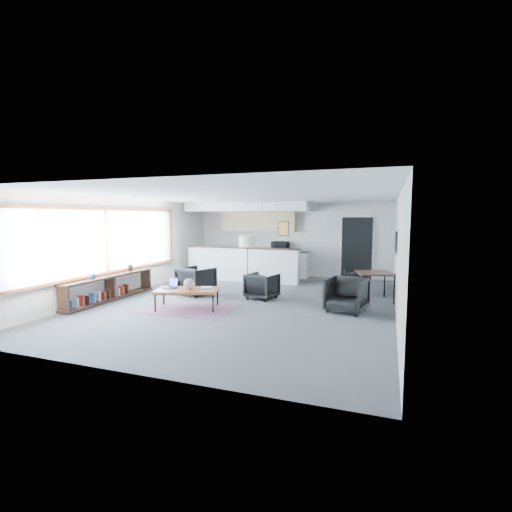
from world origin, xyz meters
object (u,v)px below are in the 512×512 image
(armchair_left, at_px, (196,279))
(coffee_table, at_px, (187,291))
(armchair_right, at_px, (262,285))
(book_stack, at_px, (207,289))
(dining_chair_near, at_px, (347,296))
(dining_chair_far, at_px, (356,282))
(dining_table, at_px, (375,275))
(ceramic_pot, at_px, (189,284))
(floor_lamp, at_px, (247,244))
(laptop, at_px, (172,285))
(microwave, at_px, (280,245))

(armchair_left, bearing_deg, coffee_table, 128.71)
(armchair_left, height_order, armchair_right, armchair_left)
(book_stack, distance_m, dining_chair_near, 3.13)
(coffee_table, height_order, armchair_left, armchair_left)
(coffee_table, xyz_separation_m, armchair_right, (1.27, 1.59, -0.06))
(armchair_right, bearing_deg, dining_chair_far, -132.22)
(dining_chair_near, xyz_separation_m, dining_chair_far, (0.02, 2.24, -0.06))
(dining_table, relative_size, dining_chair_near, 1.50)
(ceramic_pot, bearing_deg, dining_chair_far, 43.19)
(book_stack, bearing_deg, floor_lamp, 86.16)
(book_stack, xyz_separation_m, floor_lamp, (0.15, 2.18, 0.88))
(armchair_left, relative_size, dining_chair_far, 1.43)
(laptop, bearing_deg, armchair_left, 116.22)
(coffee_table, xyz_separation_m, microwave, (0.70, 5.27, 0.70))
(floor_lamp, distance_m, microwave, 3.08)
(laptop, distance_m, dining_chair_far, 5.05)
(coffee_table, distance_m, armchair_right, 2.04)
(coffee_table, height_order, dining_table, dining_table)
(armchair_right, relative_size, dining_table, 0.68)
(ceramic_pot, xyz_separation_m, floor_lamp, (0.57, 2.22, 0.79))
(laptop, xyz_separation_m, armchair_right, (1.71, 1.55, -0.16))
(ceramic_pot, distance_m, armchair_right, 2.02)
(dining_chair_far, bearing_deg, coffee_table, 33.89)
(book_stack, relative_size, dining_chair_far, 0.59)
(dining_chair_far, bearing_deg, book_stack, 38.05)
(armchair_left, relative_size, dining_table, 0.78)
(coffee_table, height_order, armchair_right, armchair_right)
(laptop, height_order, armchair_left, armchair_left)
(book_stack, xyz_separation_m, dining_chair_far, (3.01, 3.18, -0.21))
(laptop, bearing_deg, dining_chair_near, 33.59)
(ceramic_pot, bearing_deg, microwave, 83.21)
(dining_chair_far, bearing_deg, floor_lamp, 10.78)
(armchair_left, xyz_separation_m, dining_chair_near, (4.06, -0.51, -0.06))
(coffee_table, height_order, dining_chair_near, dining_chair_near)
(coffee_table, xyz_separation_m, laptop, (-0.43, 0.04, 0.10))
(dining_table, bearing_deg, floor_lamp, -176.90)
(armchair_left, height_order, floor_lamp, floor_lamp)
(ceramic_pot, distance_m, dining_table, 4.61)
(armchair_right, bearing_deg, coffee_table, 63.27)
(coffee_table, relative_size, armchair_left, 1.87)
(book_stack, distance_m, microwave, 5.29)
(book_stack, xyz_separation_m, dining_chair_near, (2.99, 0.94, -0.14))
(laptop, xyz_separation_m, dining_chair_near, (3.91, 0.92, -0.17))
(floor_lamp, relative_size, dining_chair_far, 2.71)
(dining_chair_near, bearing_deg, book_stack, -151.50)
(floor_lamp, bearing_deg, dining_chair_far, 19.31)
(armchair_right, distance_m, floor_lamp, 1.34)
(book_stack, distance_m, armchair_right, 1.76)
(coffee_table, height_order, microwave, microwave)
(floor_lamp, bearing_deg, coffee_table, -106.18)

